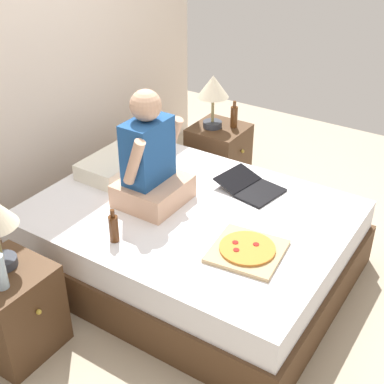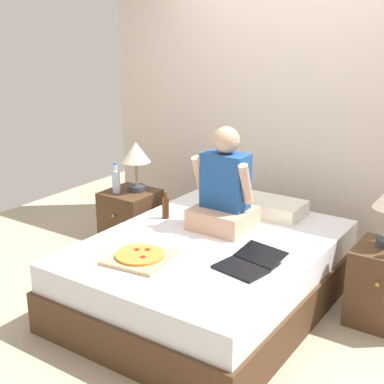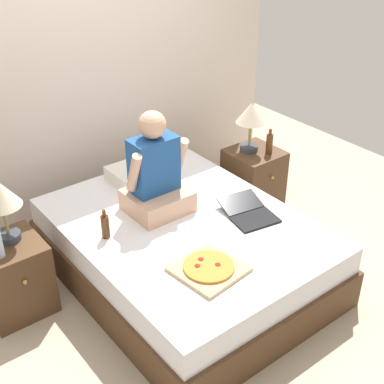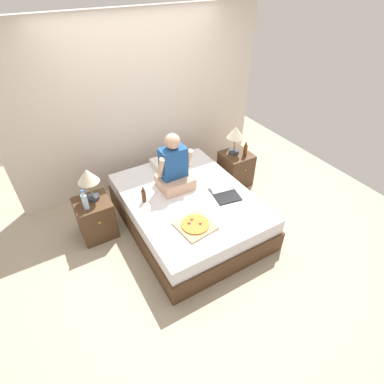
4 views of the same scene
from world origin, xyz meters
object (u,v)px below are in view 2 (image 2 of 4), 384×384
(lamp_on_left_nightstand, at_px, (136,156))
(person_seated, at_px, (224,192))
(bed, at_px, (210,272))
(nightstand_left, at_px, (131,220))
(water_bottle, at_px, (116,180))
(laptop, at_px, (247,264))
(beer_bottle_on_bed, at_px, (166,207))
(pizza_box, at_px, (140,257))

(lamp_on_left_nightstand, xyz_separation_m, person_seated, (1.05, -0.23, -0.09))
(lamp_on_left_nightstand, bearing_deg, bed, -24.80)
(person_seated, bearing_deg, nightstand_left, 170.60)
(bed, bearing_deg, water_bottle, 163.19)
(bed, xyz_separation_m, laptop, (0.43, -0.23, 0.27))
(lamp_on_left_nightstand, xyz_separation_m, water_bottle, (-0.12, -0.14, -0.22))
(nightstand_left, height_order, beer_bottle_on_bed, beer_bottle_on_bed)
(lamp_on_left_nightstand, relative_size, person_seated, 0.58)
(nightstand_left, xyz_separation_m, water_bottle, (-0.08, -0.09, 0.39))
(bed, height_order, lamp_on_left_nightstand, lamp_on_left_nightstand)
(lamp_on_left_nightstand, xyz_separation_m, laptop, (1.53, -0.74, -0.35))
(nightstand_left, xyz_separation_m, lamp_on_left_nightstand, (0.04, 0.05, 0.60))
(nightstand_left, bearing_deg, bed, -21.90)
(bed, height_order, nightstand_left, nightstand_left)
(bed, distance_m, person_seated, 0.61)
(laptop, height_order, beer_bottle_on_bed, beer_bottle_on_bed)
(bed, bearing_deg, laptop, -28.35)
(lamp_on_left_nightstand, bearing_deg, person_seated, -12.39)
(water_bottle, bearing_deg, laptop, -20.00)
(beer_bottle_on_bed, bearing_deg, nightstand_left, 155.97)
(person_seated, relative_size, laptop, 1.68)
(nightstand_left, bearing_deg, beer_bottle_on_bed, -24.03)
(lamp_on_left_nightstand, bearing_deg, pizza_box, -49.51)
(water_bottle, distance_m, laptop, 1.76)
(beer_bottle_on_bed, bearing_deg, pizza_box, -65.59)
(bed, distance_m, laptop, 0.56)
(nightstand_left, relative_size, person_seated, 0.70)
(person_seated, height_order, laptop, person_seated)
(person_seated, height_order, pizza_box, person_seated)
(lamp_on_left_nightstand, distance_m, laptop, 1.74)
(beer_bottle_on_bed, bearing_deg, lamp_on_left_nightstand, 150.45)
(person_seated, bearing_deg, pizza_box, -101.16)
(beer_bottle_on_bed, bearing_deg, person_seated, 10.17)
(lamp_on_left_nightstand, relative_size, pizza_box, 1.01)
(person_seated, xyz_separation_m, laptop, (0.48, -0.51, -0.27))
(water_bottle, bearing_deg, lamp_on_left_nightstand, 49.40)
(person_seated, bearing_deg, beer_bottle_on_bed, -169.83)
(nightstand_left, height_order, person_seated, person_seated)
(nightstand_left, bearing_deg, person_seated, -9.40)
(lamp_on_left_nightstand, distance_m, beer_bottle_on_bed, 0.70)
(laptop, bearing_deg, water_bottle, 160.00)
(pizza_box, relative_size, beer_bottle_on_bed, 2.02)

